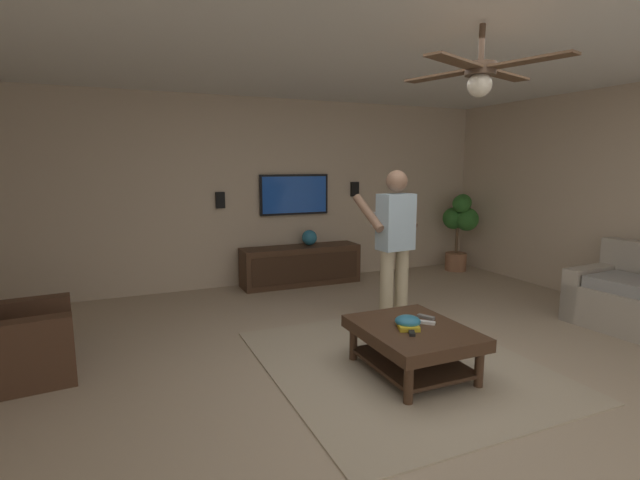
% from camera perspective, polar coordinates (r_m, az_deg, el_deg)
% --- Properties ---
extents(ground_plane, '(8.15, 8.15, 0.00)m').
position_cam_1_polar(ground_plane, '(4.05, 9.75, -15.71)').
color(ground_plane, tan).
extents(wall_back_tv, '(0.10, 6.99, 2.61)m').
position_cam_1_polar(wall_back_tv, '(6.77, -5.92, 5.79)').
color(wall_back_tv, '#C6B299').
rests_on(wall_back_tv, ground).
extents(ceiling_slab, '(6.88, 6.99, 0.10)m').
position_cam_1_polar(ceiling_slab, '(3.81, 10.92, 23.72)').
color(ceiling_slab, white).
extents(area_rug, '(2.50, 2.17, 0.01)m').
position_cam_1_polar(area_rug, '(4.22, 9.48, -14.55)').
color(area_rug, tan).
rests_on(area_rug, ground).
extents(armchair, '(0.88, 0.88, 0.82)m').
position_cam_1_polar(armchair, '(4.52, -33.48, -10.66)').
color(armchair, '#472D1E').
rests_on(armchair, ground).
extents(coffee_table, '(1.00, 0.80, 0.40)m').
position_cam_1_polar(coffee_table, '(3.96, 11.20, -11.71)').
color(coffee_table, '#422B1C').
rests_on(coffee_table, ground).
extents(media_console, '(0.45, 1.70, 0.55)m').
position_cam_1_polar(media_console, '(6.70, -2.34, -3.09)').
color(media_console, '#422B1C').
rests_on(media_console, ground).
extents(tv, '(0.05, 1.03, 0.58)m').
position_cam_1_polar(tv, '(6.79, -3.14, 5.54)').
color(tv, black).
extents(person_standing, '(0.57, 0.58, 1.64)m').
position_cam_1_polar(person_standing, '(4.93, 9.03, 0.16)').
color(person_standing, '#C6B793').
rests_on(person_standing, ground).
extents(potted_plant_tall, '(0.53, 0.48, 1.23)m').
position_cam_1_polar(potted_plant_tall, '(7.82, 16.68, 1.97)').
color(potted_plant_tall, '#9E6B4C').
rests_on(potted_plant_tall, ground).
extents(bowl, '(0.21, 0.21, 0.09)m').
position_cam_1_polar(bowl, '(3.89, 10.64, -9.69)').
color(bowl, teal).
rests_on(bowl, coffee_table).
extents(remote_white, '(0.14, 0.14, 0.02)m').
position_cam_1_polar(remote_white, '(4.00, 12.76, -9.75)').
color(remote_white, white).
rests_on(remote_white, coffee_table).
extents(remote_black, '(0.15, 0.11, 0.02)m').
position_cam_1_polar(remote_black, '(3.76, 11.07, -10.92)').
color(remote_black, black).
rests_on(remote_black, coffee_table).
extents(remote_grey, '(0.15, 0.11, 0.02)m').
position_cam_1_polar(remote_grey, '(4.14, 12.76, -9.12)').
color(remote_grey, slate).
rests_on(remote_grey, coffee_table).
extents(book, '(0.26, 0.23, 0.04)m').
position_cam_1_polar(book, '(3.88, 10.62, -10.20)').
color(book, gold).
rests_on(book, coffee_table).
extents(vase_round, '(0.22, 0.22, 0.22)m').
position_cam_1_polar(vase_round, '(6.74, -1.30, 0.30)').
color(vase_round, teal).
rests_on(vase_round, media_console).
extents(wall_speaker_left, '(0.06, 0.12, 0.22)m').
position_cam_1_polar(wall_speaker_left, '(7.20, 4.25, 6.19)').
color(wall_speaker_left, black).
extents(wall_speaker_right, '(0.06, 0.12, 0.22)m').
position_cam_1_polar(wall_speaker_right, '(6.51, -12.04, 4.76)').
color(wall_speaker_right, black).
extents(ceiling_fan, '(1.19, 1.17, 0.46)m').
position_cam_1_polar(ceiling_fan, '(3.42, 18.94, 18.60)').
color(ceiling_fan, '#4C3828').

